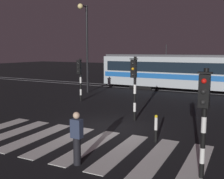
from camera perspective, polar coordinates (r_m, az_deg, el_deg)
ground_plane at (r=13.02m, az=-0.84°, el=-7.94°), size 120.00×120.00×0.00m
rail_near at (r=24.94m, az=14.18°, el=-0.43°), size 80.00×0.12×0.03m
rail_far at (r=26.31m, az=14.98°, el=-0.02°), size 80.00×0.12×0.03m
crosswalk_zebra at (r=10.96m, az=-7.66°, el=-11.07°), size 9.98×4.49×0.02m
traffic_light_corner_far_left at (r=19.54m, az=-6.73°, el=3.35°), size 0.36×0.42×3.04m
traffic_light_corner_near_right at (r=7.85m, az=18.57°, el=-3.60°), size 0.36×0.42×3.12m
traffic_light_median_centre at (r=13.91m, az=4.65°, el=2.20°), size 0.36×0.42×3.30m
street_lamp_trackside_left at (r=23.51m, az=-5.56°, el=10.61°), size 0.44×1.21×7.36m
tram at (r=25.24m, az=16.57°, el=3.55°), size 17.05×2.58×4.15m
pedestrian_waiting_at_kerb at (r=8.81m, az=-7.32°, el=-9.95°), size 0.36×0.24×1.71m
bollard_island_edge at (r=11.02m, az=9.11°, el=-8.00°), size 0.12×0.12×1.11m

